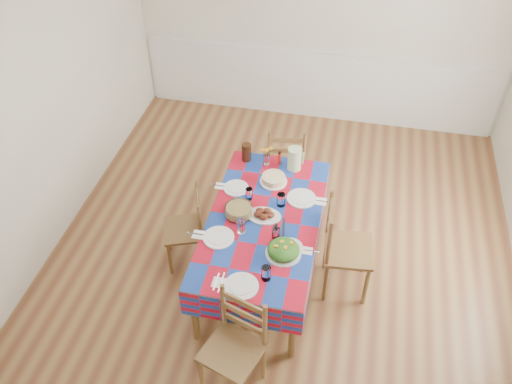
{
  "coord_description": "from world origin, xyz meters",
  "views": [
    {
      "loc": [
        0.51,
        -3.57,
        4.06
      ],
      "look_at": [
        -0.23,
        -0.16,
        0.92
      ],
      "focal_mm": 38.0,
      "sensor_mm": 36.0,
      "label": 1
    }
  ],
  "objects_px": {
    "dining_table": "(264,225)",
    "green_pitcher": "(295,159)",
    "chair_near": "(235,347)",
    "chair_right": "(343,249)",
    "chair_far": "(286,162)",
    "meat_platter": "(264,215)",
    "tea_pitcher": "(247,152)",
    "chair_left": "(188,229)"
  },
  "relations": [
    {
      "from": "meat_platter",
      "to": "chair_left",
      "type": "bearing_deg",
      "value": -178.37
    },
    {
      "from": "meat_platter",
      "to": "green_pitcher",
      "type": "bearing_deg",
      "value": 78.01
    },
    {
      "from": "green_pitcher",
      "to": "chair_far",
      "type": "xyz_separation_m",
      "value": [
        -0.14,
        0.39,
        -0.37
      ]
    },
    {
      "from": "dining_table",
      "to": "chair_near",
      "type": "xyz_separation_m",
      "value": [
        0.01,
        -1.14,
        -0.17
      ]
    },
    {
      "from": "dining_table",
      "to": "green_pitcher",
      "type": "xyz_separation_m",
      "value": [
        0.15,
        0.75,
        0.19
      ]
    },
    {
      "from": "chair_left",
      "to": "chair_far",
      "type": "bearing_deg",
      "value": 126.96
    },
    {
      "from": "dining_table",
      "to": "chair_right",
      "type": "distance_m",
      "value": 0.73
    },
    {
      "from": "meat_platter",
      "to": "chair_near",
      "type": "bearing_deg",
      "value": -89.06
    },
    {
      "from": "chair_near",
      "to": "chair_right",
      "type": "xyz_separation_m",
      "value": [
        0.71,
        1.14,
        0.03
      ]
    },
    {
      "from": "chair_right",
      "to": "tea_pitcher",
      "type": "bearing_deg",
      "value": 47.51
    },
    {
      "from": "chair_near",
      "to": "chair_far",
      "type": "height_order",
      "value": "chair_near"
    },
    {
      "from": "tea_pitcher",
      "to": "chair_right",
      "type": "bearing_deg",
      "value": -36.85
    },
    {
      "from": "chair_far",
      "to": "meat_platter",
      "type": "bearing_deg",
      "value": 79.73
    },
    {
      "from": "tea_pitcher",
      "to": "chair_far",
      "type": "relative_size",
      "value": 0.2
    },
    {
      "from": "dining_table",
      "to": "chair_left",
      "type": "relative_size",
      "value": 2.15
    },
    {
      "from": "tea_pitcher",
      "to": "chair_near",
      "type": "distance_m",
      "value": 1.99
    },
    {
      "from": "chair_left",
      "to": "dining_table",
      "type": "bearing_deg",
      "value": 68.98
    },
    {
      "from": "tea_pitcher",
      "to": "chair_left",
      "type": "distance_m",
      "value": 0.95
    },
    {
      "from": "tea_pitcher",
      "to": "chair_left",
      "type": "relative_size",
      "value": 0.22
    },
    {
      "from": "dining_table",
      "to": "meat_platter",
      "type": "xyz_separation_m",
      "value": [
        -0.01,
        0.03,
        0.1
      ]
    },
    {
      "from": "chair_right",
      "to": "chair_far",
      "type": "bearing_deg",
      "value": 26.18
    },
    {
      "from": "meat_platter",
      "to": "chair_near",
      "type": "distance_m",
      "value": 1.21
    },
    {
      "from": "dining_table",
      "to": "chair_right",
      "type": "bearing_deg",
      "value": -0.36
    },
    {
      "from": "chair_far",
      "to": "chair_left",
      "type": "distance_m",
      "value": 1.35
    },
    {
      "from": "meat_platter",
      "to": "chair_far",
      "type": "relative_size",
      "value": 0.33
    },
    {
      "from": "meat_platter",
      "to": "green_pitcher",
      "type": "height_order",
      "value": "green_pitcher"
    },
    {
      "from": "tea_pitcher",
      "to": "chair_far",
      "type": "distance_m",
      "value": 0.6
    },
    {
      "from": "chair_right",
      "to": "meat_platter",
      "type": "bearing_deg",
      "value": 81.32
    },
    {
      "from": "meat_platter",
      "to": "tea_pitcher",
      "type": "relative_size",
      "value": 1.66
    },
    {
      "from": "tea_pitcher",
      "to": "chair_near",
      "type": "relative_size",
      "value": 0.2
    },
    {
      "from": "meat_platter",
      "to": "chair_left",
      "type": "distance_m",
      "value": 0.79
    },
    {
      "from": "tea_pitcher",
      "to": "chair_near",
      "type": "bearing_deg",
      "value": -79.8
    },
    {
      "from": "meat_platter",
      "to": "chair_right",
      "type": "bearing_deg",
      "value": -3.03
    },
    {
      "from": "dining_table",
      "to": "chair_near",
      "type": "distance_m",
      "value": 1.16
    },
    {
      "from": "dining_table",
      "to": "meat_platter",
      "type": "bearing_deg",
      "value": 99.68
    },
    {
      "from": "meat_platter",
      "to": "tea_pitcher",
      "type": "distance_m",
      "value": 0.82
    },
    {
      "from": "meat_platter",
      "to": "chair_right",
      "type": "relative_size",
      "value": 0.31
    },
    {
      "from": "meat_platter",
      "to": "green_pitcher",
      "type": "xyz_separation_m",
      "value": [
        0.15,
        0.72,
        0.09
      ]
    },
    {
      "from": "chair_near",
      "to": "dining_table",
      "type": "bearing_deg",
      "value": 108.76
    },
    {
      "from": "green_pitcher",
      "to": "chair_right",
      "type": "relative_size",
      "value": 0.23
    },
    {
      "from": "green_pitcher",
      "to": "chair_right",
      "type": "height_order",
      "value": "chair_right"
    },
    {
      "from": "meat_platter",
      "to": "tea_pitcher",
      "type": "xyz_separation_m",
      "value": [
        -0.33,
        0.75,
        0.07
      ]
    }
  ]
}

